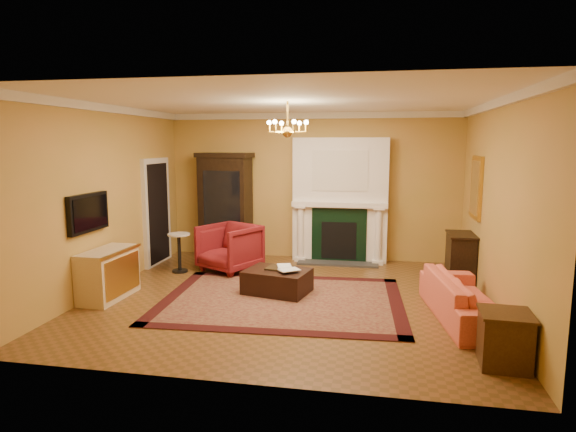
% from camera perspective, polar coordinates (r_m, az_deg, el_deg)
% --- Properties ---
extents(floor, '(6.00, 5.50, 0.02)m').
position_cam_1_polar(floor, '(7.61, -0.06, -9.74)').
color(floor, brown).
rests_on(floor, ground).
extents(ceiling, '(6.00, 5.50, 0.02)m').
position_cam_1_polar(ceiling, '(7.25, -0.06, 13.54)').
color(ceiling, white).
rests_on(ceiling, wall_back).
extents(wall_back, '(6.00, 0.02, 3.00)m').
position_cam_1_polar(wall_back, '(9.99, 2.85, 3.51)').
color(wall_back, '#C68E47').
rests_on(wall_back, floor).
extents(wall_front, '(6.00, 0.02, 3.00)m').
position_cam_1_polar(wall_front, '(4.63, -6.35, -2.47)').
color(wall_front, '#C68E47').
rests_on(wall_front, floor).
extents(wall_left, '(0.02, 5.50, 3.00)m').
position_cam_1_polar(wall_left, '(8.37, -20.77, 1.97)').
color(wall_left, '#C68E47').
rests_on(wall_left, floor).
extents(wall_right, '(0.02, 5.50, 3.00)m').
position_cam_1_polar(wall_right, '(7.35, 23.67, 0.96)').
color(wall_right, '#C68E47').
rests_on(wall_right, floor).
extents(fireplace, '(1.90, 0.70, 2.50)m').
position_cam_1_polar(fireplace, '(9.78, 6.18, 1.55)').
color(fireplace, white).
rests_on(fireplace, wall_back).
extents(crown_molding, '(6.00, 5.50, 0.12)m').
position_cam_1_polar(crown_molding, '(8.19, 1.20, 12.48)').
color(crown_molding, silver).
rests_on(crown_molding, ceiling).
extents(doorway, '(0.08, 1.05, 2.10)m').
position_cam_1_polar(doorway, '(9.88, -15.27, 0.50)').
color(doorway, silver).
rests_on(doorway, wall_left).
extents(tv_panel, '(0.09, 0.95, 0.58)m').
position_cam_1_polar(tv_panel, '(7.85, -22.57, 0.36)').
color(tv_panel, black).
rests_on(tv_panel, wall_left).
extents(gilt_mirror, '(0.06, 0.76, 1.05)m').
position_cam_1_polar(gilt_mirror, '(8.69, 21.39, 3.16)').
color(gilt_mirror, gold).
rests_on(gilt_mirror, wall_right).
extents(chandelier, '(0.63, 0.55, 0.53)m').
position_cam_1_polar(chandelier, '(7.23, -0.06, 10.37)').
color(chandelier, gold).
rests_on(chandelier, ceiling).
extents(oriental_rug, '(3.78, 2.92, 0.01)m').
position_cam_1_polar(oriental_rug, '(7.49, -0.72, -9.91)').
color(oriental_rug, '#440E12').
rests_on(oriental_rug, floor).
extents(china_cabinet, '(1.10, 0.61, 2.10)m').
position_cam_1_polar(china_cabinet, '(10.18, -7.42, 0.98)').
color(china_cabinet, black).
rests_on(china_cabinet, floor).
extents(wingback_armchair, '(1.25, 1.22, 0.97)m').
position_cam_1_polar(wingback_armchair, '(9.13, -6.95, -3.48)').
color(wingback_armchair, maroon).
rests_on(wingback_armchair, floor).
extents(pedestal_table, '(0.41, 0.41, 0.73)m').
position_cam_1_polar(pedestal_table, '(9.19, -12.77, -3.92)').
color(pedestal_table, black).
rests_on(pedestal_table, floor).
extents(commode, '(0.52, 1.05, 0.77)m').
position_cam_1_polar(commode, '(7.99, -20.55, -6.46)').
color(commode, beige).
rests_on(commode, floor).
extents(coral_sofa, '(0.88, 2.09, 0.79)m').
position_cam_1_polar(coral_sofa, '(7.05, 20.38, -8.32)').
color(coral_sofa, '#E76049').
rests_on(coral_sofa, floor).
extents(end_table, '(0.52, 0.52, 0.58)m').
position_cam_1_polar(end_table, '(5.82, 24.28, -13.32)').
color(end_table, '#3B2610').
rests_on(end_table, floor).
extents(console_table, '(0.43, 0.74, 0.82)m').
position_cam_1_polar(console_table, '(8.86, 19.75, -4.80)').
color(console_table, black).
rests_on(console_table, floor).
extents(leather_ottoman, '(1.12, 0.91, 0.37)m').
position_cam_1_polar(leather_ottoman, '(7.78, -1.28, -7.72)').
color(leather_ottoman, black).
rests_on(leather_ottoman, oriental_rug).
extents(ottoman_tray, '(0.47, 0.40, 0.03)m').
position_cam_1_polar(ottoman_tray, '(7.78, -0.93, -6.20)').
color(ottoman_tray, black).
rests_on(ottoman_tray, leather_ottoman).
extents(book_a, '(0.22, 0.09, 0.30)m').
position_cam_1_polar(book_a, '(7.74, -1.26, -5.04)').
color(book_a, gray).
rests_on(book_a, ottoman_tray).
extents(book_b, '(0.15, 0.20, 0.31)m').
position_cam_1_polar(book_b, '(7.63, -0.23, -5.18)').
color(book_b, gray).
rests_on(book_b, ottoman_tray).
extents(topiary_left, '(0.18, 0.18, 0.48)m').
position_cam_1_polar(topiary_left, '(9.77, 2.29, 3.35)').
color(topiary_left, gray).
rests_on(topiary_left, fireplace).
extents(topiary_right, '(0.14, 0.14, 0.39)m').
position_cam_1_polar(topiary_right, '(9.68, 10.88, 2.85)').
color(topiary_right, gray).
rests_on(topiary_right, fireplace).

